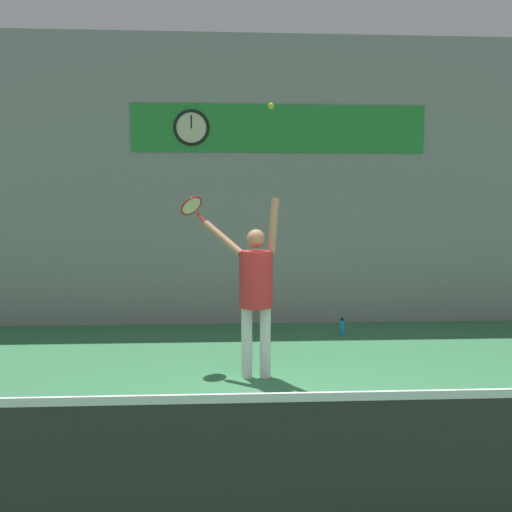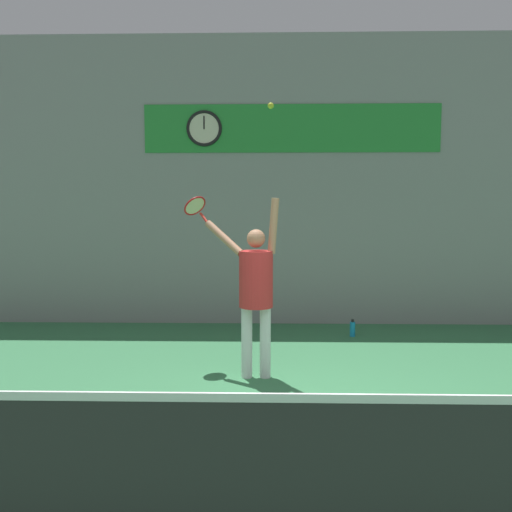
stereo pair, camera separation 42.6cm
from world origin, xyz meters
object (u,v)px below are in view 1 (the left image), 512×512
object	(u,v)px
scoreboard_clock	(191,128)
water_bottle	(342,327)
tennis_racket	(192,207)
tennis_ball	(271,106)
tennis_player	(255,285)

from	to	relation	value
scoreboard_clock	water_bottle	distance (m)	4.18
tennis_racket	tennis_ball	size ratio (longest dim) A/B	5.65
tennis_racket	water_bottle	xyz separation A→B (m)	(2.27, 1.50, -1.91)
scoreboard_clock	tennis_player	size ratio (longest dim) A/B	0.29
tennis_player	tennis_racket	bearing A→B (deg)	146.81
scoreboard_clock	tennis_racket	bearing A→B (deg)	-85.64
tennis_ball	water_bottle	distance (m)	3.91
tennis_racket	water_bottle	distance (m)	3.32
tennis_player	tennis_ball	bearing A→B (deg)	-24.74
tennis_racket	tennis_player	bearing A→B (deg)	-33.19
tennis_ball	water_bottle	bearing A→B (deg)	57.61
tennis_racket	tennis_ball	distance (m)	1.58
scoreboard_clock	tennis_player	bearing A→B (deg)	-71.64
tennis_player	tennis_ball	world-z (taller)	tennis_ball
scoreboard_clock	water_bottle	size ratio (longest dim) A/B	2.23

